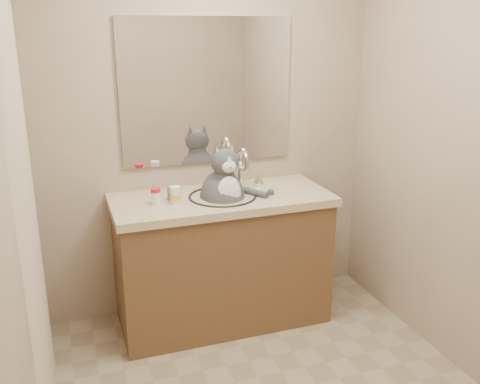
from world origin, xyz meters
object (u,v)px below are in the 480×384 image
at_px(cat, 223,194).
at_px(pill_bottle_orange, 175,195).
at_px(pill_bottle_redcap, 156,196).
at_px(grey_canister, 171,194).

height_order(cat, pill_bottle_orange, cat).
bearing_deg(cat, pill_bottle_redcap, 175.62).
relative_size(pill_bottle_redcap, pill_bottle_orange, 0.96).
bearing_deg(pill_bottle_orange, grey_canister, 95.23).
bearing_deg(pill_bottle_redcap, cat, 1.17).
xyz_separation_m(cat, pill_bottle_orange, (-0.30, -0.03, 0.03)).
distance_m(pill_bottle_orange, grey_canister, 0.08).
height_order(pill_bottle_redcap, pill_bottle_orange, pill_bottle_orange).
bearing_deg(cat, grey_canister, 163.94).
relative_size(pill_bottle_redcap, grey_canister, 1.36).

